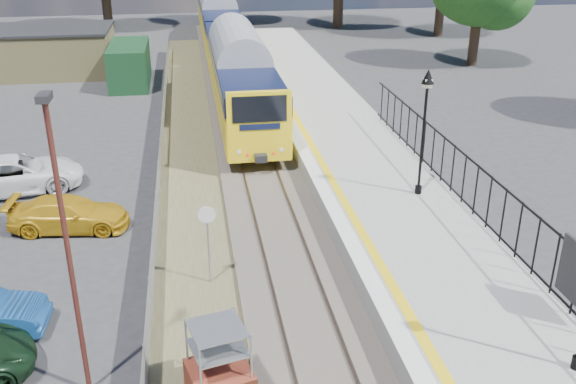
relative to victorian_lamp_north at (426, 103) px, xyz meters
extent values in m
plane|color=#2D2D30|center=(-5.30, -6.00, -4.30)|extent=(120.00, 120.00, 0.00)
cube|color=#473F38|center=(-5.30, 4.00, -4.20)|extent=(3.40, 80.00, 0.20)
cube|color=#4C472D|center=(-8.20, 2.00, -4.27)|extent=(2.60, 70.00, 0.06)
cube|color=brown|center=(-6.02, 4.00, -4.08)|extent=(0.07, 80.00, 0.14)
cube|color=brown|center=(-4.58, 4.00, -4.08)|extent=(0.07, 80.00, 0.14)
cube|color=gray|center=(-1.10, 2.00, -3.85)|extent=(5.00, 70.00, 0.90)
cube|color=silver|center=(-3.35, 2.00, -3.39)|extent=(0.50, 70.00, 0.01)
cube|color=yellow|center=(-2.85, 2.00, -3.39)|extent=(0.30, 70.00, 0.01)
cylinder|color=black|center=(0.00, 0.00, -3.25)|extent=(0.24, 0.24, 0.30)
cylinder|color=black|center=(0.00, 0.00, -1.40)|extent=(0.10, 0.10, 3.70)
cube|color=black|center=(0.00, 0.00, 0.55)|extent=(0.08, 0.08, 0.30)
cube|color=beige|center=(0.00, 0.00, 0.72)|extent=(0.26, 0.26, 0.30)
cone|color=black|center=(0.00, 0.00, 0.95)|extent=(0.44, 0.44, 0.50)
cube|color=black|center=(1.25, -3.50, -1.65)|extent=(0.05, 26.00, 0.05)
cube|color=black|center=(1.20, -8.00, -2.20)|extent=(0.08, 1.40, 1.60)
cube|color=tan|center=(-17.30, 26.00, -2.80)|extent=(8.00, 6.00, 3.00)
cube|color=black|center=(-17.30, 26.00, -1.25)|extent=(8.20, 6.20, 0.15)
cube|color=#153A1C|center=(-11.80, 22.00, -3.00)|extent=(2.40, 6.00, 2.60)
cylinder|color=#332319|center=(-15.30, 44.00, -2.37)|extent=(0.88, 0.88, 3.85)
cylinder|color=#332319|center=(-3.30, 46.00, -2.72)|extent=(0.72, 0.72, 3.15)
cylinder|color=#332319|center=(6.70, 42.00, -2.20)|extent=(0.96, 0.96, 4.20)
cylinder|color=#332319|center=(14.70, 36.00, -2.55)|extent=(0.80, 0.80, 3.50)
cylinder|color=#332319|center=(12.70, 24.00, -2.72)|extent=(0.72, 0.72, 3.15)
cube|color=yellow|center=(-5.30, 14.71, -2.61)|extent=(2.80, 20.00, 1.90)
cube|color=#0D1433|center=(-5.30, 14.71, -1.31)|extent=(2.82, 20.00, 0.90)
cube|color=black|center=(-5.30, 14.71, -1.31)|extent=(2.82, 18.00, 0.70)
cube|color=black|center=(-5.30, 14.71, -3.79)|extent=(2.00, 18.00, 0.45)
cube|color=yellow|center=(-5.30, 35.31, -2.61)|extent=(2.80, 20.00, 1.90)
cube|color=#0D1433|center=(-5.30, 35.31, -1.31)|extent=(2.82, 20.00, 0.90)
cube|color=black|center=(-5.30, 35.31, -1.31)|extent=(2.82, 18.00, 0.70)
cube|color=black|center=(-5.30, 35.31, -3.79)|extent=(2.00, 18.00, 0.45)
cube|color=black|center=(-5.30, 4.50, -1.26)|extent=(2.24, 0.04, 1.10)
cylinder|color=#999EA3|center=(-7.80, -3.62, -3.13)|extent=(0.06, 0.06, 2.34)
cylinder|color=silver|center=(-7.80, -3.67, -1.95)|extent=(0.53, 0.08, 0.52)
cylinder|color=#4A1F18|center=(-10.85, -7.93, -0.77)|extent=(0.12, 0.12, 7.06)
cube|color=black|center=(-10.85, -7.93, 2.81)|extent=(0.25, 0.50, 0.15)
imported|color=gold|center=(-12.55, 0.83, -3.70)|extent=(4.31, 2.13, 1.20)
imported|color=white|center=(-15.19, 4.69, -3.57)|extent=(5.67, 3.53, 1.46)
camera|label=1|loc=(-8.07, -20.55, 6.09)|focal=40.00mm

